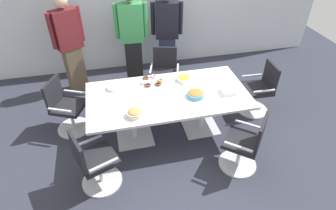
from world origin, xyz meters
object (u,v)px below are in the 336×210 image
office_chair_4 (165,75)px  person_standing_2 (167,33)px  office_chair_3 (259,91)px  person_standing_1 (132,36)px  snack_bowl_cookies (135,113)px  napkin_pile (228,91)px  conference_table (168,101)px  office_chair_0 (67,109)px  snack_bowl_chips_yellow (184,78)px  person_standing_0 (70,43)px  office_chair_2 (245,146)px  snack_bowl_pretzels (196,94)px  plate_stack (114,87)px  office_chair_1 (94,163)px  donut_platter (152,81)px

office_chair_4 → person_standing_2: bearing=-90.6°
office_chair_3 → person_standing_1: bearing=56.6°
snack_bowl_cookies → napkin_pile: snack_bowl_cookies is taller
conference_table → office_chair_0: bearing=163.9°
office_chair_4 → conference_table: bearing=96.2°
person_standing_1 → person_standing_2: size_ratio=1.04×
office_chair_0 → snack_bowl_chips_yellow: bearing=110.3°
office_chair_3 → office_chair_4: 1.72m
person_standing_1 → office_chair_0: bearing=48.1°
conference_table → person_standing_0: bearing=131.2°
office_chair_2 → snack_bowl_pretzels: (-0.48, 0.80, 0.39)m
person_standing_1 → plate_stack: 1.41m
office_chair_1 → office_chair_2: (2.02, -0.15, 0.00)m
person_standing_2 → office_chair_3: bearing=140.0°
plate_stack → person_standing_0: bearing=116.8°
office_chair_3 → person_standing_2: person_standing_2 is taller
office_chair_1 → person_standing_1: 2.66m
snack_bowl_chips_yellow → napkin_pile: (0.54, -0.49, -0.01)m
person_standing_2 → office_chair_4: bearing=83.3°
office_chair_1 → snack_bowl_chips_yellow: bearing=105.6°
office_chair_2 → donut_platter: (-1.04, 1.33, 0.36)m
office_chair_0 → napkin_pile: office_chair_0 is taller
conference_table → plate_stack: plate_stack is taller
person_standing_0 → office_chair_0: bearing=56.6°
office_chair_3 → person_standing_1: size_ratio=0.48×
plate_stack → office_chair_0: bearing=171.8°
snack_bowl_chips_yellow → plate_stack: (-1.12, 0.02, -0.02)m
office_chair_0 → person_standing_1: size_ratio=0.48×
person_standing_0 → donut_platter: person_standing_0 is taller
office_chair_0 → snack_bowl_chips_yellow: (1.90, -0.13, 0.39)m
snack_bowl_cookies → donut_platter: bearing=64.1°
person_standing_2 → snack_bowl_cookies: bearing=76.4°
office_chair_2 → napkin_pile: bearing=39.3°
conference_table → office_chair_4: bearing=80.2°
office_chair_0 → office_chair_1: (0.40, -1.25, 0.00)m
office_chair_1 → office_chair_4: bearing=123.5°
office_chair_0 → office_chair_2: size_ratio=1.00×
person_standing_1 → person_standing_2: (0.69, 0.10, -0.04)m
conference_table → person_standing_2: 1.82m
office_chair_3 → person_standing_1: 2.51m
office_chair_4 → person_standing_1: (-0.50, 0.55, 0.59)m
donut_platter → person_standing_0: bearing=135.0°
office_chair_1 → person_standing_1: bearing=139.8°
office_chair_1 → office_chair_3: size_ratio=1.00×
person_standing_2 → snack_bowl_pretzels: (0.00, -1.89, -0.16)m
conference_table → person_standing_2: size_ratio=1.32×
office_chair_2 → office_chair_4: (-0.68, 2.04, 0.00)m
office_chair_4 → snack_bowl_pretzels: office_chair_4 is taller
office_chair_2 → snack_bowl_pretzels: size_ratio=3.59×
person_standing_0 → office_chair_3: bearing=127.4°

